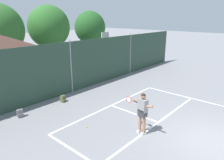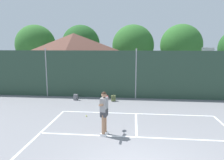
# 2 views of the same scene
# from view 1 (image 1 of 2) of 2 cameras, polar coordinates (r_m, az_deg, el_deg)

# --- Properties ---
(ground_plane) EXTENTS (120.00, 120.00, 0.00)m
(ground_plane) POSITION_cam_1_polar(r_m,az_deg,el_deg) (9.81, 25.61, -14.88)
(ground_plane) COLOR gray
(court_markings) EXTENTS (8.30, 11.10, 0.01)m
(court_markings) POSITION_cam_1_polar(r_m,az_deg,el_deg) (9.95, 21.96, -13.91)
(court_markings) COLOR white
(court_markings) RESTS_ON ground
(chainlink_fence) EXTENTS (26.09, 0.09, 3.51)m
(chainlink_fence) POSITION_cam_1_polar(r_m,az_deg,el_deg) (14.00, -11.04, 3.36)
(chainlink_fence) COLOR #284233
(chainlink_fence) RESTS_ON ground
(basketball_hoop) EXTENTS (0.90, 0.67, 3.55)m
(basketball_hoop) POSITION_cam_1_polar(r_m,az_deg,el_deg) (18.90, -1.91, 9.11)
(basketball_hoop) COLOR #9E9EA3
(basketball_hoop) RESTS_ON ground
(tennis_player) EXTENTS (0.32, 1.44, 1.85)m
(tennis_player) POSITION_cam_1_polar(r_m,az_deg,el_deg) (9.05, 8.23, -8.01)
(tennis_player) COLOR silver
(tennis_player) RESTS_ON ground
(tennis_ball) EXTENTS (0.07, 0.07, 0.07)m
(tennis_ball) POSITION_cam_1_polar(r_m,az_deg,el_deg) (9.97, -7.03, -12.43)
(tennis_ball) COLOR #CCE033
(tennis_ball) RESTS_ON ground
(backpack_grey) EXTENTS (0.31, 0.28, 0.46)m
(backpack_grey) POSITION_cam_1_polar(r_m,az_deg,el_deg) (11.70, -23.66, -8.30)
(backpack_grey) COLOR slate
(backpack_grey) RESTS_ON ground
(backpack_olive) EXTENTS (0.32, 0.29, 0.46)m
(backpack_olive) POSITION_cam_1_polar(r_m,az_deg,el_deg) (12.85, -13.17, -4.99)
(backpack_olive) COLOR #566038
(backpack_olive) RESTS_ON ground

